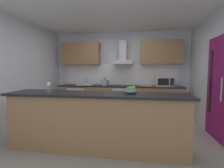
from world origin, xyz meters
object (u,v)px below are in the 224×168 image
at_px(oven, 122,100).
at_px(chopping_board, 146,86).
at_px(refrigerator, 79,100).
at_px(sink, 86,84).
at_px(range_hood, 123,57).
at_px(wine_glass, 49,85).
at_px(fruit_bowl, 131,91).
at_px(kettle, 105,82).
at_px(microwave, 164,81).

xyz_separation_m(oven, chopping_board, (0.71, -0.02, 0.45)).
bearing_deg(refrigerator, oven, 0.11).
distance_m(sink, range_hood, 1.47).
height_order(wine_glass, fruit_bowl, wine_glass).
bearing_deg(fruit_bowl, oven, 98.94).
distance_m(wine_glass, fruit_bowl, 1.47).
distance_m(kettle, chopping_board, 1.27).
xyz_separation_m(oven, microwave, (1.25, -0.03, 0.59)).
bearing_deg(range_hood, microwave, -7.19).
bearing_deg(oven, sink, 179.47).
bearing_deg(fruit_bowl, microwave, 68.97).
xyz_separation_m(microwave, fruit_bowl, (-0.88, -2.30, -0.01)).
bearing_deg(kettle, oven, 3.47).
height_order(oven, sink, sink).
relative_size(fruit_bowl, chopping_board, 0.65).
relative_size(kettle, fruit_bowl, 1.31).
xyz_separation_m(refrigerator, microwave, (2.66, -0.03, 0.62)).
bearing_deg(range_hood, wine_glass, -113.99).
xyz_separation_m(sink, kettle, (0.63, -0.04, 0.08)).
distance_m(oven, microwave, 1.38).
bearing_deg(wine_glass, microwave, 44.57).
bearing_deg(fruit_bowl, wine_glass, -179.36).
distance_m(refrigerator, wine_glass, 2.46).
bearing_deg(refrigerator, sink, 3.49).
bearing_deg(sink, wine_glass, -87.95).
distance_m(refrigerator, chopping_board, 2.17).
xyz_separation_m(refrigerator, range_hood, (1.41, 0.13, 1.36)).
height_order(wine_glass, chopping_board, wine_glass).
bearing_deg(sink, range_hood, 5.72).
distance_m(sink, chopping_board, 1.89).
distance_m(refrigerator, fruit_bowl, 2.98).
height_order(oven, wine_glass, wine_glass).
distance_m(kettle, fruit_bowl, 2.47).
distance_m(oven, fruit_bowl, 2.42).
height_order(sink, chopping_board, sink).
xyz_separation_m(wine_glass, fruit_bowl, (1.46, 0.02, -0.08)).
bearing_deg(refrigerator, fruit_bowl, -52.62).
distance_m(microwave, fruit_bowl, 2.46).
relative_size(refrigerator, fruit_bowl, 3.86).
height_order(sink, kettle, sink).
distance_m(fruit_bowl, chopping_board, 2.33).
xyz_separation_m(refrigerator, fruit_bowl, (1.77, -2.32, 0.62)).
distance_m(refrigerator, microwave, 2.73).
relative_size(wine_glass, fruit_bowl, 0.81).
height_order(refrigerator, range_hood, range_hood).
xyz_separation_m(oven, range_hood, (0.00, 0.13, 1.33)).
bearing_deg(kettle, microwave, 0.18).
height_order(kettle, fruit_bowl, kettle).
bearing_deg(range_hood, fruit_bowl, -81.52).
xyz_separation_m(range_hood, fruit_bowl, (0.37, -2.45, -0.75)).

